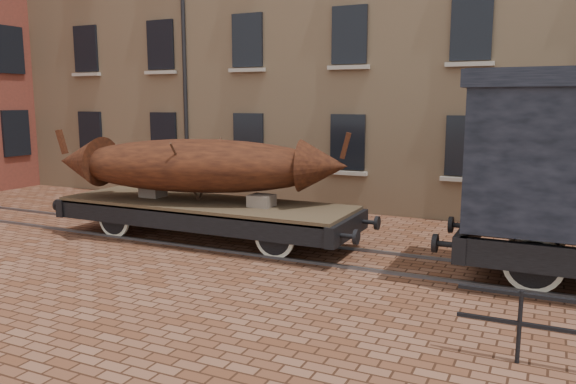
% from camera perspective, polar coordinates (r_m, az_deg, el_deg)
% --- Properties ---
extents(ground, '(90.00, 90.00, 0.00)m').
position_cam_1_polar(ground, '(12.38, 9.24, -7.06)').
color(ground, '#572F1C').
extents(rail_track, '(30.00, 1.52, 0.06)m').
position_cam_1_polar(rail_track, '(12.38, 9.24, -6.92)').
color(rail_track, '#59595E').
rests_on(rail_track, ground).
extents(flatcar_wagon, '(8.45, 2.29, 1.27)m').
position_cam_1_polar(flatcar_wagon, '(14.05, -8.44, -1.76)').
color(flatcar_wagon, '#463323').
rests_on(flatcar_wagon, ground).
extents(iron_boat, '(7.42, 3.71, 1.75)m').
position_cam_1_polar(iron_boat, '(13.98, -9.14, 2.69)').
color(iron_boat, '#502311').
rests_on(iron_boat, flatcar_wagon).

